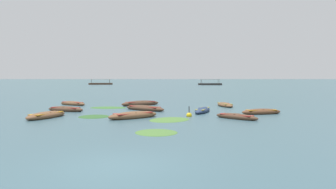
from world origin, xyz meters
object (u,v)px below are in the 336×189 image
object	(u,v)px
rowboat_2	(66,109)
rowboat_7	(225,105)
rowboat_8	(47,115)
ferry_0	(210,84)
rowboat_1	(145,108)
rowboat_9	(262,112)
mooring_buoy	(189,115)
ferry_1	(101,84)
rowboat_5	(237,117)
rowboat_4	(203,110)
rowboat_0	(73,104)
rowboat_3	(141,103)
rowboat_6	(134,115)

from	to	relation	value
rowboat_2	rowboat_7	distance (m)	14.82
rowboat_8	ferry_0	bearing A→B (deg)	76.57
rowboat_1	rowboat_7	xyz separation A→B (m)	(7.57, 3.69, -0.02)
rowboat_9	mooring_buoy	size ratio (longest dim) A/B	3.93
rowboat_1	rowboat_2	distance (m)	6.59
rowboat_8	ferry_1	xyz separation A→B (m)	(-20.66, 114.89, 0.27)
rowboat_1	mooring_buoy	world-z (taller)	mooring_buoy
ferry_0	rowboat_5	bearing A→B (deg)	-96.57
ferry_0	rowboat_8	bearing A→B (deg)	-103.43
rowboat_1	rowboat_4	world-z (taller)	rowboat_1
mooring_buoy	rowboat_4	bearing A→B (deg)	66.15
rowboat_1	rowboat_2	world-z (taller)	rowboat_1
rowboat_0	ferry_1	world-z (taller)	ferry_1
rowboat_2	rowboat_5	bearing A→B (deg)	-20.48
rowboat_2	rowboat_7	size ratio (longest dim) A/B	1.02
ferry_0	mooring_buoy	distance (m)	106.98
rowboat_5	rowboat_1	bearing A→B (deg)	138.94
rowboat_0	rowboat_3	distance (m)	7.00
ferry_0	mooring_buoy	size ratio (longest dim) A/B	10.83
rowboat_2	rowboat_3	size ratio (longest dim) A/B	0.85
rowboat_7	ferry_0	xyz separation A→B (m)	(11.43, 97.69, 0.29)
ferry_1	rowboat_5	bearing A→B (deg)	-73.70
rowboat_6	mooring_buoy	xyz separation A→B (m)	(3.91, 0.90, -0.09)
rowboat_7	ferry_0	distance (m)	98.35
rowboat_0	ferry_0	distance (m)	99.80
rowboat_0	rowboat_2	distance (m)	6.22
rowboat_5	rowboat_6	world-z (taller)	rowboat_6
rowboat_7	rowboat_8	size ratio (longest dim) A/B	0.88
rowboat_0	rowboat_1	world-z (taller)	rowboat_1
rowboat_0	rowboat_6	size ratio (longest dim) A/B	0.92
rowboat_6	rowboat_8	xyz separation A→B (m)	(-6.07, 0.16, -0.01)
mooring_buoy	rowboat_7	bearing A→B (deg)	63.62
rowboat_0	rowboat_3	world-z (taller)	rowboat_3
rowboat_6	rowboat_8	world-z (taller)	rowboat_6
rowboat_3	rowboat_9	xyz separation A→B (m)	(9.97, -7.79, -0.03)
rowboat_1	rowboat_5	distance (m)	8.81
rowboat_1	rowboat_5	size ratio (longest dim) A/B	1.38
rowboat_4	rowboat_2	bearing A→B (deg)	176.44
ferry_1	rowboat_6	bearing A→B (deg)	-76.92
rowboat_6	rowboat_9	bearing A→B (deg)	14.72
rowboat_2	mooring_buoy	distance (m)	10.68
rowboat_5	ferry_0	xyz separation A→B (m)	(12.35, 107.16, 0.30)
rowboat_2	ferry_1	size ratio (longest dim) A/B	0.33
rowboat_1	rowboat_9	world-z (taller)	rowboat_1
rowboat_2	rowboat_3	world-z (taller)	rowboat_3
rowboat_4	rowboat_6	bearing A→B (deg)	-143.74
ferry_1	mooring_buoy	size ratio (longest dim) A/B	12.23
rowboat_5	rowboat_6	distance (m)	7.04
rowboat_7	rowboat_6	bearing A→B (deg)	-131.27
ferry_0	rowboat_9	bearing A→B (deg)	-95.38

